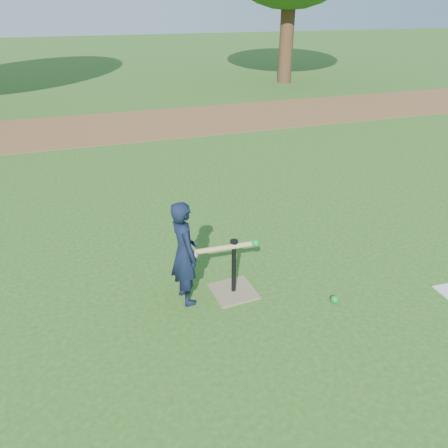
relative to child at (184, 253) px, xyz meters
name	(u,v)px	position (x,y,z in m)	size (l,w,h in m)	color
ground	(229,312)	(0.34, -0.34, -0.54)	(80.00, 80.00, 0.00)	#285116
dirt_strip	(124,126)	(0.34, 7.16, -0.53)	(24.00, 3.00, 0.01)	brown
child	(184,253)	(0.00, 0.00, 0.00)	(0.39, 0.26, 1.08)	black
wiffle_ball_ground	(335,299)	(1.38, -0.55, -0.50)	(0.08, 0.08, 0.08)	#0C8C2D
batting_tee	(234,283)	(0.49, -0.05, -0.43)	(0.45, 0.45, 0.61)	#7D6D4F
swing_action	(227,248)	(0.41, -0.09, 0.03)	(0.69, 0.13, 0.09)	tan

